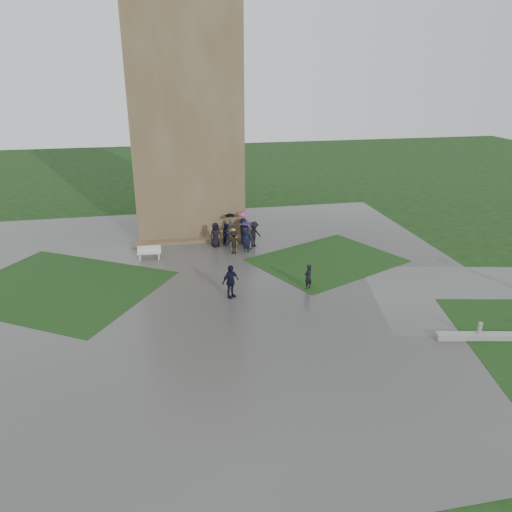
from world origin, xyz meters
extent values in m
plane|color=black|center=(0.00, 0.00, 0.00)|extent=(120.00, 120.00, 0.00)
cube|color=#3A3A37|center=(0.00, 2.00, 0.01)|extent=(34.00, 34.00, 0.02)
cube|color=black|center=(-8.50, 4.00, 0.03)|extent=(14.10, 13.46, 0.01)
cube|color=black|center=(8.50, 5.00, 0.03)|extent=(11.12, 10.15, 0.01)
cube|color=brown|center=(0.00, 15.00, 9.00)|extent=(8.00, 8.00, 18.00)
cube|color=brown|center=(0.00, 10.60, 0.13)|extent=(9.00, 0.80, 0.22)
cylinder|color=gray|center=(12.26, -6.31, 0.45)|extent=(0.20, 0.20, 0.90)
cube|color=beige|center=(-3.25, 7.60, 0.48)|extent=(1.59, 0.55, 0.06)
cube|color=beige|center=(-3.87, 7.63, 0.24)|extent=(0.11, 0.42, 0.44)
cube|color=beige|center=(-2.62, 7.56, 0.24)|extent=(0.11, 0.42, 0.44)
cube|color=beige|center=(-3.23, 7.83, 0.72)|extent=(1.57, 0.14, 0.42)
imported|color=black|center=(4.22, 8.74, 0.96)|extent=(1.35, 1.18, 1.87)
imported|color=black|center=(3.68, 9.37, 0.92)|extent=(1.06, 1.01, 1.79)
imported|color=black|center=(3.70, 10.22, 0.88)|extent=(0.68, 1.17, 1.73)
imported|color=#3B3C40|center=(2.70, 10.12, 0.90)|extent=(0.72, 0.56, 1.77)
imported|color=black|center=(2.37, 9.65, 0.82)|extent=(0.76, 0.89, 1.59)
imported|color=black|center=(1.49, 9.27, 0.92)|extent=(1.03, 0.85, 1.80)
imported|color=gold|center=(2.65, 8.23, 0.84)|extent=(0.70, 0.58, 1.64)
imported|color=black|center=(2.55, 7.60, 0.85)|extent=(1.15, 0.75, 1.65)
imported|color=black|center=(3.49, 7.74, 0.78)|extent=(0.57, 0.39, 1.52)
imported|color=#3B3C40|center=(3.74, 8.20, 0.88)|extent=(0.91, 1.15, 1.73)
imported|color=#F464CB|center=(3.70, 10.22, 1.94)|extent=(0.77, 0.77, 0.68)
imported|color=#582E7F|center=(3.49, 7.74, 1.96)|extent=(0.72, 0.72, 0.63)
imported|color=black|center=(2.70, 10.12, 1.90)|extent=(0.73, 0.73, 0.64)
imported|color=black|center=(1.26, 0.65, 0.99)|extent=(1.31, 1.15, 1.94)
imported|color=black|center=(5.91, 0.93, 0.77)|extent=(0.66, 0.60, 1.51)
camera|label=1|loc=(-2.42, -24.79, 12.36)|focal=35.00mm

